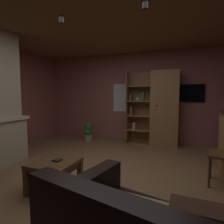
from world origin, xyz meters
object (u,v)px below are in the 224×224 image
at_px(bookshelf_cabinet, 161,109).
at_px(wall_mounted_tv, 187,93).
at_px(coffee_table, 55,167).
at_px(table_book_0, 57,160).
at_px(potted_floor_plant, 88,132).

xyz_separation_m(bookshelf_cabinet, wall_mounted_tv, (0.64, 0.21, 0.42)).
xyz_separation_m(bookshelf_cabinet, coffee_table, (-1.15, -2.87, -0.65)).
distance_m(coffee_table, table_book_0, 0.10).
height_order(bookshelf_cabinet, coffee_table, bookshelf_cabinet).
relative_size(coffee_table, table_book_0, 5.55).
bearing_deg(potted_floor_plant, bookshelf_cabinet, 7.09).
bearing_deg(potted_floor_plant, table_book_0, -70.87).
xyz_separation_m(coffee_table, potted_floor_plant, (-0.87, 2.62, -0.05)).
bearing_deg(table_book_0, potted_floor_plant, 109.13).
relative_size(coffee_table, wall_mounted_tv, 0.74).
bearing_deg(coffee_table, potted_floor_plant, 108.41).
bearing_deg(bookshelf_cabinet, coffee_table, -111.87).
bearing_deg(wall_mounted_tv, coffee_table, -120.14).
xyz_separation_m(bookshelf_cabinet, potted_floor_plant, (-2.02, -0.25, -0.70)).
distance_m(bookshelf_cabinet, table_book_0, 3.11).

